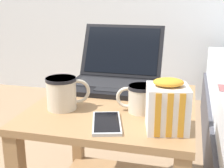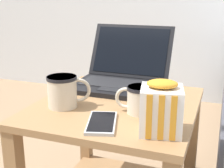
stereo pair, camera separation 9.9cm
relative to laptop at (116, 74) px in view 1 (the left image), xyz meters
name	(u,v)px [view 1 (the left image)]	position (x,y,z in m)	size (l,w,h in m)	color
bedside_table	(115,152)	(0.05, -0.20, -0.23)	(0.53, 0.56, 0.51)	#997047
laptop	(116,74)	(0.00, 0.00, 0.00)	(0.35, 0.35, 0.22)	black
mug_front_left	(141,97)	(0.14, -0.26, 0.00)	(0.12, 0.09, 0.09)	beige
mug_front_right	(62,92)	(-0.10, -0.29, 0.01)	(0.13, 0.10, 0.10)	beige
snack_bag	(167,107)	(0.23, -0.37, 0.02)	(0.13, 0.12, 0.15)	white
cell_phone	(107,123)	(0.07, -0.38, -0.04)	(0.12, 0.17, 0.01)	#B7BABC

